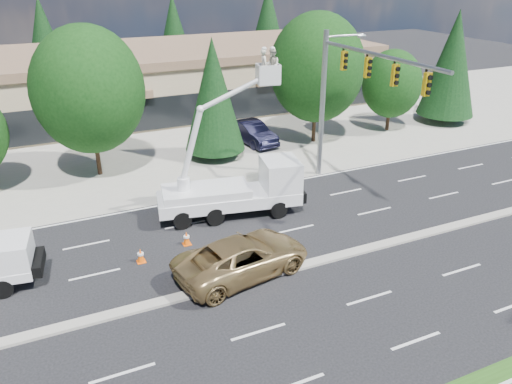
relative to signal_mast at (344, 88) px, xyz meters
name	(u,v)px	position (x,y,z in m)	size (l,w,h in m)	color
ground	(227,286)	(-10.03, -7.04, -6.06)	(140.00, 140.00, 0.00)	black
concrete_apron	(131,145)	(-10.03, 12.96, -6.05)	(140.00, 22.00, 0.01)	gray
road_median	(227,285)	(-10.03, -7.04, -6.00)	(120.00, 0.55, 0.12)	gray
strip_mall	(105,82)	(-10.03, 22.93, -3.23)	(50.40, 15.40, 5.50)	tan
tree_front_d	(88,90)	(-13.03, 7.96, -0.55)	(6.78, 6.78, 9.40)	#332114
tree_front_e	(214,95)	(-5.03, 7.96, -1.65)	(4.17, 4.17, 8.21)	#332114
tree_front_f	(317,68)	(2.97, 7.96, -0.46)	(6.89, 6.89, 9.56)	#332114
tree_front_g	(392,84)	(9.97, 7.96, -2.25)	(4.68, 4.68, 6.50)	#332114
tree_front_h	(452,63)	(15.97, 7.96, -1.10)	(4.69, 4.69, 9.25)	#332114
tree_back_b	(45,41)	(-14.03, 34.96, -0.92)	(4.86, 4.86, 9.57)	#332114
tree_back_c	(174,34)	(-0.03, 34.96, -0.99)	(4.79, 4.79, 9.45)	#332114
tree_back_d	(268,25)	(11.97, 34.96, -0.47)	(5.28, 5.28, 10.41)	#332114
signal_mast	(344,88)	(0.00, 0.00, 0.00)	(2.76, 10.16, 9.00)	gray
bucket_truck	(242,181)	(-6.75, -0.98, -4.14)	(7.91, 3.67, 8.82)	white
traffic_cone_b	(141,255)	(-12.93, -3.65, -5.72)	(0.40, 0.40, 0.70)	#FF5A08
traffic_cone_c	(187,238)	(-10.55, -3.00, -5.72)	(0.40, 0.40, 0.70)	#FF5A08
minivan	(243,257)	(-9.05, -6.44, -5.21)	(2.81, 6.08, 1.69)	#A4854F
parked_car_east	(252,132)	(-1.49, 9.56, -5.23)	(1.76, 5.04, 1.66)	black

